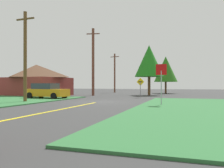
# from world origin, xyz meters

# --- Properties ---
(ground_plane) EXTENTS (120.00, 120.00, 0.00)m
(ground_plane) POSITION_xyz_m (0.00, 0.00, 0.00)
(ground_plane) COLOR #353535
(lane_stripe_center) EXTENTS (0.20, 14.00, 0.01)m
(lane_stripe_center) POSITION_xyz_m (0.00, -8.00, 0.01)
(lane_stripe_center) COLOR yellow
(lane_stripe_center) RESTS_ON ground
(stop_sign) EXTENTS (0.76, 0.09, 2.92)m
(stop_sign) POSITION_xyz_m (5.42, -2.09, 2.05)
(stop_sign) COLOR #9EA0A8
(stop_sign) RESTS_ON ground
(parked_car_near_building) EXTENTS (4.75, 2.37, 1.62)m
(parked_car_near_building) POSITION_xyz_m (-6.91, 2.52, 0.81)
(parked_car_near_building) COLOR orange
(parked_car_near_building) RESTS_ON ground
(utility_pole_near) EXTENTS (1.80, 0.28, 7.61)m
(utility_pole_near) POSITION_xyz_m (-5.79, -2.32, 3.94)
(utility_pole_near) COLOR brown
(utility_pole_near) RESTS_ON ground
(utility_pole_mid) EXTENTS (1.79, 0.43, 9.07)m
(utility_pole_mid) POSITION_xyz_m (-4.89, 10.38, 4.62)
(utility_pole_mid) COLOR brown
(utility_pole_mid) RESTS_ON ground
(utility_pole_far) EXTENTS (1.79, 0.49, 7.32)m
(utility_pole_far) POSITION_xyz_m (-5.75, 23.07, 3.78)
(utility_pole_far) COLOR brown
(utility_pole_far) RESTS_ON ground
(direction_sign) EXTENTS (0.90, 0.14, 2.25)m
(direction_sign) POSITION_xyz_m (2.09, 7.60, 1.40)
(direction_sign) COLOR slate
(direction_sign) RESTS_ON ground
(oak_tree_left) EXTENTS (4.00, 4.00, 7.00)m
(oak_tree_left) POSITION_xyz_m (2.15, 13.72, 4.78)
(oak_tree_left) COLOR brown
(oak_tree_left) RESTS_ON ground
(pine_tree_center) EXTENTS (3.92, 3.92, 6.29)m
(pine_tree_center) POSITION_xyz_m (3.75, 21.67, 4.12)
(pine_tree_center) COLOR brown
(pine_tree_center) RESTS_ON ground
(barn) EXTENTS (8.75, 7.38, 4.22)m
(barn) POSITION_xyz_m (-12.49, 8.45, 2.11)
(barn) COLOR maroon
(barn) RESTS_ON ground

